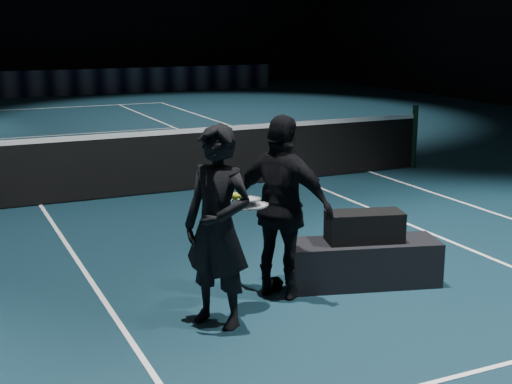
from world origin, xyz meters
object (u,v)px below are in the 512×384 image
Objects in this scene: player_bench at (363,263)px; racket_bag at (364,227)px; player_b at (283,208)px; player_a at (218,227)px; racket_upper at (246,199)px; racket_lower at (254,206)px; tennis_balls at (238,194)px.

racket_bag is at bearing 0.00° from player_bench.
player_b reaches higher than player_bench.
player_b is at bearing 78.46° from player_a.
player_b is at bearing -168.39° from player_bench.
racket_bag is 1.08× the size of racket_upper.
player_a is 2.51× the size of racket_upper.
player_bench is 1.51m from racket_upper.
player_a is at bearing -154.45° from racket_bag.
racket_bag is at bearing -24.15° from racket_upper.
tennis_balls is at bearing 178.53° from racket_lower.
player_bench is at bearing -24.15° from racket_upper.
player_bench is 1.43m from racket_lower.
racket_bag reaches higher than player_bench.
player_b is 14.23× the size of tennis_balls.
racket_lower is 5.67× the size of tennis_balls.
player_bench is at bearing -19.20° from racket_lower.
player_a reaches higher than racket_lower.
racket_bag is 1.08× the size of racket_lower.
racket_bag is at bearing 64.38° from player_a.
racket_bag is at bearing 7.05° from tennis_balls.
racket_lower is 0.24m from tennis_balls.
tennis_balls reaches higher than player_bench.
tennis_balls is at bearing -157.16° from racket_bag.
racket_upper is (-1.28, -0.08, 0.79)m from player_bench.
racket_bag is 1.50m from tennis_balls.
player_b is (0.78, 0.34, 0.00)m from player_a.
racket_upper reaches higher than racket_lower.
tennis_balls is at bearing 79.59° from player_a.
racket_upper is at bearing -160.52° from player_bench.
player_a is at bearing 78.85° from player_b.
racket_lower is at bearing 78.85° from player_b.
tennis_balls is (-0.18, -0.07, 0.14)m from racket_lower.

